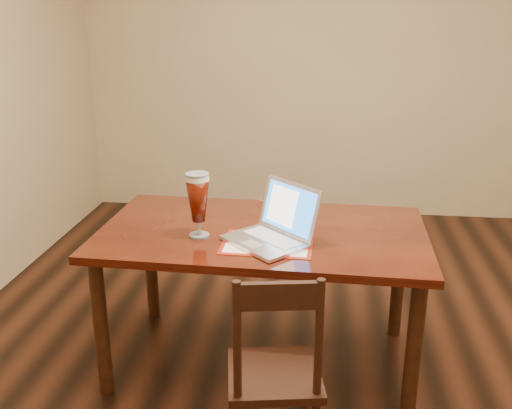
# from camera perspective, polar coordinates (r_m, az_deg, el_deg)

# --- Properties ---
(ground) EXTENTS (5.00, 5.00, 0.00)m
(ground) POSITION_cam_1_polar(r_m,az_deg,el_deg) (3.09, 8.72, -16.43)
(ground) COLOR black
(ground) RESTS_ON ground
(room_shell) EXTENTS (4.51, 5.01, 2.71)m
(room_shell) POSITION_cam_1_polar(r_m,az_deg,el_deg) (2.52, 10.80, 18.33)
(room_shell) COLOR tan
(room_shell) RESTS_ON ground
(dining_table) EXTENTS (1.62, 0.94, 1.06)m
(dining_table) POSITION_cam_1_polar(r_m,az_deg,el_deg) (2.83, 0.45, -4.02)
(dining_table) COLOR #4D180A
(dining_table) RESTS_ON ground
(dining_chair) EXTENTS (0.43, 0.41, 0.87)m
(dining_chair) POSITION_cam_1_polar(r_m,az_deg,el_deg) (2.36, 1.91, -16.50)
(dining_chair) COLOR black
(dining_chair) RESTS_ON ground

